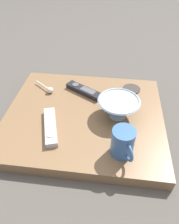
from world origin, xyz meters
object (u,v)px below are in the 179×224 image
object	(u,v)px
tv_remote_far	(50,126)
drink_coaster	(131,89)
tv_remote_near	(84,91)
coffee_mug	(123,143)
teaspoon	(49,89)
cereal_bowl	(118,107)

from	to	relation	value
tv_remote_far	drink_coaster	distance (m)	0.43
tv_remote_near	tv_remote_far	bearing A→B (deg)	158.96
tv_remote_far	coffee_mug	bearing A→B (deg)	-106.72
teaspoon	tv_remote_near	bearing A→B (deg)	-84.44
teaspoon	cereal_bowl	bearing A→B (deg)	-110.65
cereal_bowl	tv_remote_near	distance (m)	0.21
cereal_bowl	tv_remote_far	xyz separation A→B (m)	(-0.11, 0.25, -0.03)
cereal_bowl	drink_coaster	xyz separation A→B (m)	(0.19, -0.06, -0.04)
coffee_mug	teaspoon	bearing A→B (deg)	47.56
tv_remote_near	tv_remote_far	size ratio (longest dim) A/B	0.91
cereal_bowl	coffee_mug	size ratio (longest dim) A/B	1.53
teaspoon	drink_coaster	bearing A→B (deg)	-79.87
teaspoon	drink_coaster	world-z (taller)	teaspoon
teaspoon	drink_coaster	distance (m)	0.38
cereal_bowl	teaspoon	world-z (taller)	cereal_bowl
teaspoon	tv_remote_far	size ratio (longest dim) A/B	0.51
cereal_bowl	tv_remote_far	bearing A→B (deg)	113.12
tv_remote_near	cereal_bowl	bearing A→B (deg)	-130.63
teaspoon	tv_remote_far	distance (m)	0.24
teaspoon	tv_remote_far	bearing A→B (deg)	-163.61
tv_remote_far	drink_coaster	size ratio (longest dim) A/B	2.39
coffee_mug	drink_coaster	xyz separation A→B (m)	(0.38, -0.04, -0.05)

